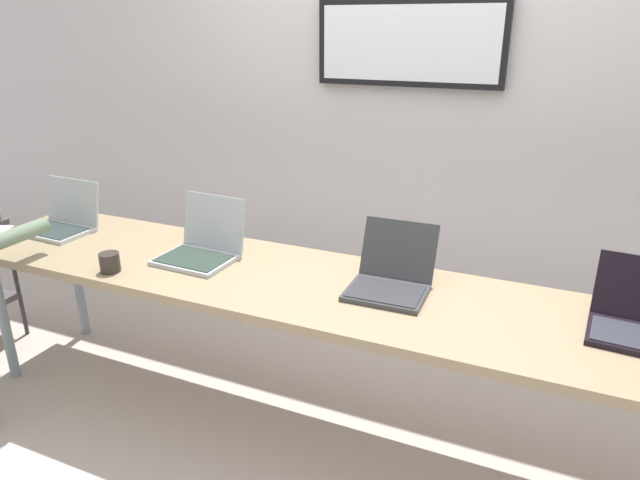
% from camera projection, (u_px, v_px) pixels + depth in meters
% --- Properties ---
extents(ground, '(8.00, 8.00, 0.04)m').
position_uv_depth(ground, '(325.00, 437.00, 2.63)').
color(ground, '#C1B1A7').
extents(back_wall, '(8.00, 0.11, 2.52)m').
position_uv_depth(back_wall, '(406.00, 121.00, 3.13)').
color(back_wall, silver).
rests_on(back_wall, ground).
extents(workbench, '(3.61, 0.70, 0.76)m').
position_uv_depth(workbench, '(325.00, 295.00, 2.37)').
color(workbench, '#8F7B5C').
rests_on(workbench, ground).
extents(laptop_station_0, '(0.37, 0.30, 0.25)m').
position_uv_depth(laptop_station_0, '(61.00, 219.00, 2.96)').
color(laptop_station_0, '#B2B7BA').
rests_on(laptop_station_0, workbench).
extents(laptop_station_1, '(0.34, 0.33, 0.27)m').
position_uv_depth(laptop_station_1, '(202.00, 245.00, 2.61)').
color(laptop_station_1, '#ACB4B9').
rests_on(laptop_station_1, workbench).
extents(laptop_station_2, '(0.32, 0.35, 0.25)m').
position_uv_depth(laptop_station_2, '(391.00, 276.00, 2.30)').
color(laptop_station_2, '#37393B').
rests_on(laptop_station_2, workbench).
extents(laptop_station_3, '(0.35, 0.35, 0.24)m').
position_uv_depth(laptop_station_3, '(640.00, 319.00, 1.97)').
color(laptop_station_3, black).
rests_on(laptop_station_3, workbench).
extents(coffee_mug, '(0.09, 0.09, 0.09)m').
position_uv_depth(coffee_mug, '(110.00, 262.00, 2.47)').
color(coffee_mug, '#2E2722').
rests_on(coffee_mug, workbench).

